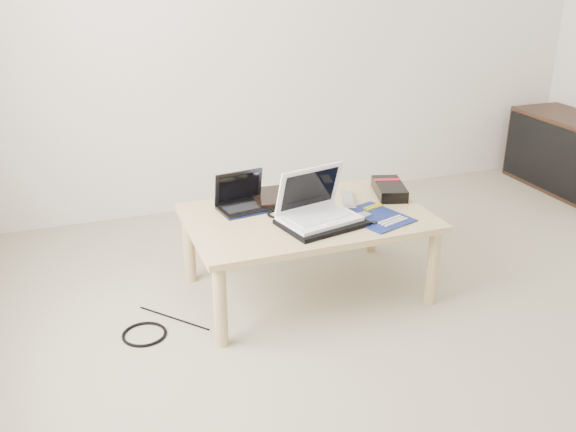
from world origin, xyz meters
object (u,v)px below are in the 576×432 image
object	(u,v)px
coffee_table	(307,224)
media_cabinet	(573,155)
gpu_box	(389,189)
white_laptop	(316,208)
netbook	(243,201)

from	to	relation	value
coffee_table	media_cabinet	size ratio (longest dim) A/B	1.22
coffee_table	gpu_box	bearing A→B (deg)	12.42
coffee_table	white_laptop	xyz separation A→B (m)	(0.00, -0.09, 0.12)
netbook	gpu_box	xyz separation A→B (m)	(0.73, -0.07, -0.01)
coffee_table	netbook	world-z (taller)	netbook
coffee_table	white_laptop	bearing A→B (deg)	-87.50
netbook	white_laptop	size ratio (longest dim) A/B	0.70
coffee_table	gpu_box	size ratio (longest dim) A/B	3.75
coffee_table	media_cabinet	world-z (taller)	media_cabinet
media_cabinet	white_laptop	xyz separation A→B (m)	(-2.20, -0.78, 0.22)
gpu_box	media_cabinet	bearing A→B (deg)	18.66
coffee_table	gpu_box	world-z (taller)	gpu_box
coffee_table	netbook	size ratio (longest dim) A/B	4.22
media_cabinet	white_laptop	bearing A→B (deg)	-160.49
netbook	white_laptop	xyz separation A→B (m)	(0.26, -0.27, 0.03)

